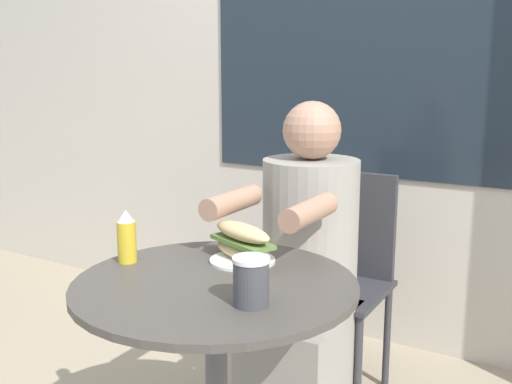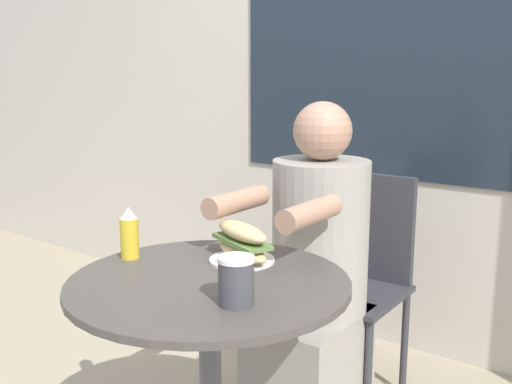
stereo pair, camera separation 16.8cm
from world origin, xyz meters
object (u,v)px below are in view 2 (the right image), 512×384
at_px(seated_diner, 314,295).
at_px(cafe_table, 210,347).
at_px(condiment_bottle, 130,233).
at_px(sandwich_on_plate, 242,244).
at_px(drink_cup, 236,281).
at_px(diner_chair, 360,265).

bearing_deg(seated_diner, cafe_table, 89.96).
bearing_deg(condiment_bottle, seated_diner, 61.90).
xyz_separation_m(cafe_table, sandwich_on_plate, (-0.02, 0.17, 0.24)).
bearing_deg(condiment_bottle, cafe_table, -0.73).
xyz_separation_m(cafe_table, seated_diner, (-0.01, 0.55, -0.03)).
bearing_deg(seated_diner, sandwich_on_plate, 86.86).
xyz_separation_m(seated_diner, drink_cup, (0.18, -0.64, 0.28)).
height_order(diner_chair, seated_diner, seated_diner).
relative_size(seated_diner, sandwich_on_plate, 4.82).
xyz_separation_m(cafe_table, drink_cup, (0.17, -0.09, 0.25)).
bearing_deg(sandwich_on_plate, diner_chair, 89.28).
height_order(diner_chair, condiment_bottle, condiment_bottle).
xyz_separation_m(diner_chair, sandwich_on_plate, (-0.01, -0.73, 0.26)).
bearing_deg(drink_cup, condiment_bottle, 168.69).
relative_size(sandwich_on_plate, condiment_bottle, 1.59).
relative_size(cafe_table, condiment_bottle, 4.90).
xyz_separation_m(sandwich_on_plate, drink_cup, (0.19, -0.26, 0.01)).
xyz_separation_m(cafe_table, condiment_bottle, (-0.30, 0.00, 0.26)).
distance_m(diner_chair, seated_diner, 0.35).
relative_size(diner_chair, seated_diner, 0.75).
relative_size(cafe_table, diner_chair, 0.85).
relative_size(seated_diner, drink_cup, 10.07).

